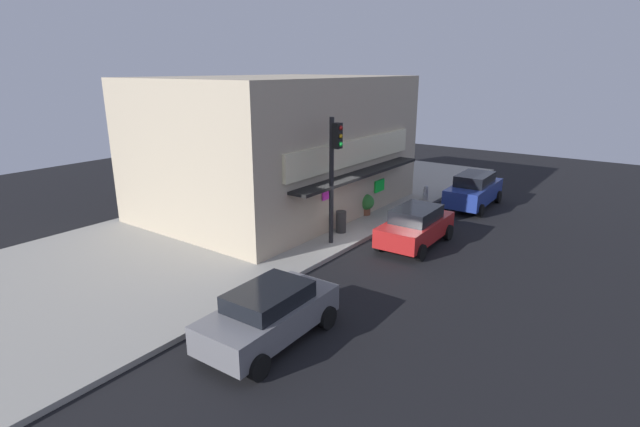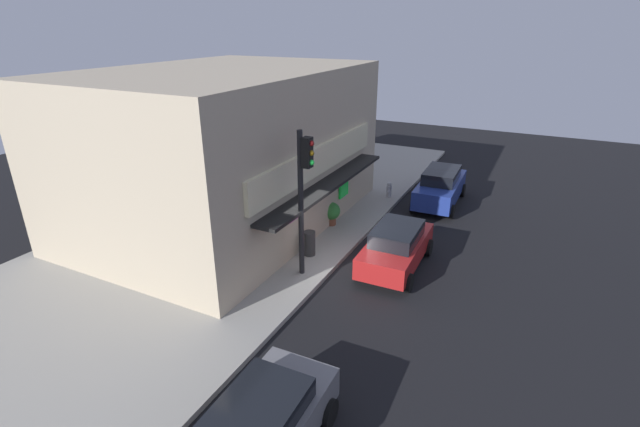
% 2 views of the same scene
% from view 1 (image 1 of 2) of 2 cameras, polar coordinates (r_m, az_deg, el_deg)
% --- Properties ---
extents(ground_plane, '(52.75, 52.75, 0.00)m').
position_cam_1_polar(ground_plane, '(19.60, 4.69, -3.70)').
color(ground_plane, black).
extents(sidewalk, '(35.16, 10.71, 0.17)m').
position_cam_1_polar(sidewalk, '(22.66, -6.91, -0.68)').
color(sidewalk, gray).
rests_on(sidewalk, ground_plane).
extents(corner_building, '(12.56, 9.42, 6.32)m').
position_cam_1_polar(corner_building, '(23.76, -4.84, 8.23)').
color(corner_building, tan).
rests_on(corner_building, sidewalk).
extents(traffic_light, '(0.32, 0.58, 4.96)m').
position_cam_1_polar(traffic_light, '(18.39, 1.65, 5.82)').
color(traffic_light, black).
rests_on(traffic_light, sidewalk).
extents(fire_hydrant, '(0.50, 0.26, 0.76)m').
position_cam_1_polar(fire_hydrant, '(26.17, 12.40, 2.45)').
color(fire_hydrant, '#B2B2B7').
rests_on(fire_hydrant, sidewalk).
extents(trash_can, '(0.44, 0.44, 0.92)m').
position_cam_1_polar(trash_can, '(20.38, 2.50, -0.98)').
color(trash_can, '#2D2D2D').
rests_on(trash_can, sidewalk).
extents(pedestrian, '(0.53, 0.54, 1.77)m').
position_cam_1_polar(pedestrian, '(18.46, -5.91, -1.35)').
color(pedestrian, brown).
rests_on(pedestrian, sidewalk).
extents(potted_plant_by_doorway, '(0.53, 0.53, 0.83)m').
position_cam_1_polar(potted_plant_by_doorway, '(22.79, 1.43, 0.88)').
color(potted_plant_by_doorway, brown).
rests_on(potted_plant_by_doorway, sidewalk).
extents(potted_plant_by_window, '(0.75, 0.75, 1.00)m').
position_cam_1_polar(potted_plant_by_window, '(22.87, 5.51, 1.24)').
color(potted_plant_by_window, brown).
rests_on(potted_plant_by_window, sidewalk).
extents(parked_car_blue, '(4.50, 2.05, 1.74)m').
position_cam_1_polar(parked_car_blue, '(25.81, 17.75, 2.66)').
color(parked_car_blue, navy).
rests_on(parked_car_blue, ground_plane).
extents(parked_car_grey, '(4.03, 2.02, 1.51)m').
position_cam_1_polar(parked_car_grey, '(12.75, -6.03, -11.71)').
color(parked_car_grey, slate).
rests_on(parked_car_grey, ground_plane).
extents(parked_car_red, '(4.03, 2.01, 1.58)m').
position_cam_1_polar(parked_car_red, '(19.61, 11.26, -1.45)').
color(parked_car_red, '#AD1E1E').
rests_on(parked_car_red, ground_plane).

